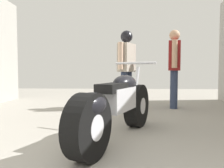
{
  "coord_description": "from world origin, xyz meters",
  "views": [
    {
      "loc": [
        0.15,
        -0.26,
        0.82
      ],
      "look_at": [
        0.0,
        3.35,
        0.62
      ],
      "focal_mm": 36.28,
      "sensor_mm": 36.0,
      "label": 1
    }
  ],
  "objects": [
    {
      "name": "mechanic_in_blue",
      "position": [
        1.32,
        4.85,
        0.98
      ],
      "size": [
        0.34,
        0.7,
        1.74
      ],
      "color": "#2D3851",
      "rests_on": "ground_plane"
    },
    {
      "name": "ground_plane",
      "position": [
        0.0,
        3.05,
        0.0
      ],
      "size": [
        14.63,
        14.63,
        0.0
      ],
      "primitive_type": "plane",
      "color": "#9E998E"
    },
    {
      "name": "mechanic_with_helmet",
      "position": [
        0.26,
        4.77,
        1.03
      ],
      "size": [
        0.42,
        0.64,
        1.72
      ],
      "color": "#2D3851",
      "rests_on": "ground_plane"
    },
    {
      "name": "motorcycle_maroon_cruiser",
      "position": [
        0.1,
        2.39,
        0.4
      ],
      "size": [
        0.99,
        1.97,
        0.96
      ],
      "color": "black",
      "rests_on": "ground_plane"
    }
  ]
}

